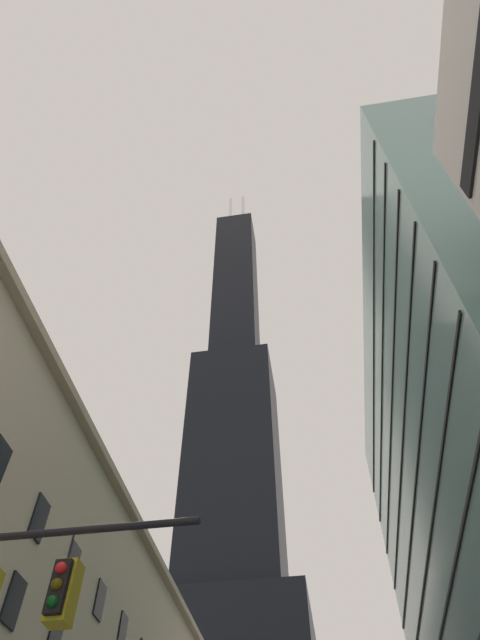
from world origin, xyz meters
The scene contains 1 object.
dark_skyscraper centered at (-13.78, 96.01, 60.35)m, with size 28.50×28.50×206.45m.
Camera 1 is at (3.60, -6.22, 1.34)m, focal length 30.25 mm.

